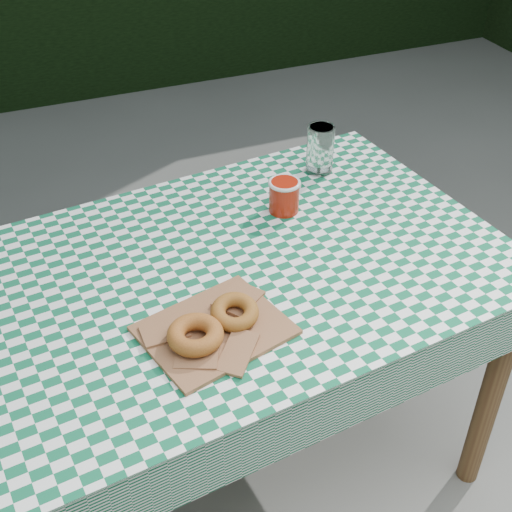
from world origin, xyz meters
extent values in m
plane|color=#575752|center=(0.00, 0.00, 0.00)|extent=(60.00, 60.00, 0.00)
cube|color=brown|center=(-0.10, 0.08, 0.38)|extent=(1.33, 0.97, 0.75)
cube|color=#0E5C3A|center=(-0.10, 0.08, 0.75)|extent=(1.36, 0.99, 0.01)
cube|color=#986742|center=(-0.22, -0.12, 0.76)|extent=(0.33, 0.29, 0.02)
torus|color=#9D5A20|center=(-0.27, -0.14, 0.79)|extent=(0.14, 0.14, 0.04)
torus|color=brown|center=(-0.18, -0.11, 0.79)|extent=(0.12, 0.12, 0.03)
cylinder|color=white|center=(0.27, 0.40, 0.82)|extent=(0.08, 0.08, 0.14)
camera|label=1|loc=(-0.53, -1.11, 1.73)|focal=48.02mm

